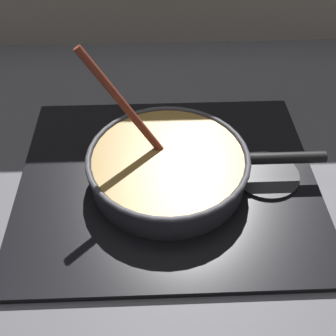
% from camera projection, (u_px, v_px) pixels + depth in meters
% --- Properties ---
extents(ground, '(2.40, 1.60, 0.04)m').
position_uv_depth(ground, '(88.00, 305.00, 0.65)').
color(ground, '#4C4C51').
extents(hob_plate, '(0.56, 0.48, 0.01)m').
position_uv_depth(hob_plate, '(168.00, 181.00, 0.80)').
color(hob_plate, black).
rests_on(hob_plate, ground).
extents(burner_ring, '(0.19, 0.19, 0.01)m').
position_uv_depth(burner_ring, '(168.00, 177.00, 0.80)').
color(burner_ring, '#592D0C').
rests_on(burner_ring, hob_plate).
extents(spare_burner, '(0.13, 0.13, 0.01)m').
position_uv_depth(spare_burner, '(266.00, 175.00, 0.80)').
color(spare_burner, '#262628').
rests_on(spare_burner, hob_plate).
extents(cooking_pan, '(0.44, 0.30, 0.25)m').
position_uv_depth(cooking_pan, '(169.00, 166.00, 0.78)').
color(cooking_pan, '#38383D').
rests_on(cooking_pan, hob_plate).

